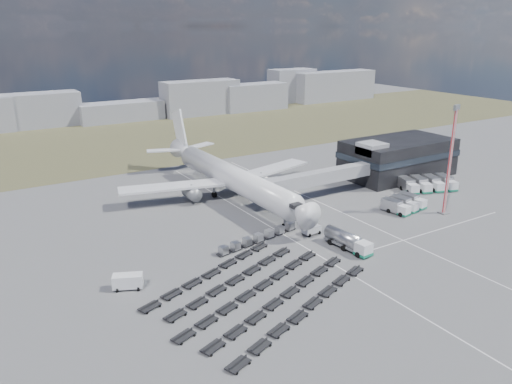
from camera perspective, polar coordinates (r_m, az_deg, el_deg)
ground at (r=95.41m, az=6.37°, el=-5.91°), size 420.00×420.00×0.00m
grass_strip at (r=190.15m, az=-14.47°, el=5.96°), size 420.00×90.00×0.01m
lane_markings at (r=103.33m, az=9.64°, el=-4.10°), size 47.12×110.00×0.01m
terminal at (r=141.51m, az=15.86°, el=3.86°), size 30.40×16.40×11.00m
jet_bridge at (r=117.93m, az=6.49°, el=1.51°), size 30.30×3.80×7.05m
airliner at (r=119.03m, az=-3.13°, el=1.88°), size 51.59×64.53×17.62m
skyline at (r=223.75m, az=-18.43°, el=9.67°), size 312.37×25.01×24.73m
fuel_tanker at (r=93.58m, az=10.44°, el=-5.52°), size 3.44×10.35×3.29m
pushback_tug at (r=99.53m, az=6.34°, el=-4.35°), size 3.73×2.22×1.60m
utility_van at (r=81.59m, az=-14.45°, el=-9.90°), size 5.03×3.77×2.42m
catering_truck at (r=121.33m, az=-0.15°, el=0.31°), size 2.81×6.15×2.76m
service_trucks_near at (r=116.29m, az=16.55°, el=-1.29°), size 9.59×7.82×2.64m
service_trucks_far at (r=132.34m, az=18.98°, el=0.91°), size 14.68×11.04×2.90m
uld_row at (r=95.24m, az=0.27°, el=-5.24°), size 19.29×4.92×1.50m
baggage_dollies at (r=78.38m, az=0.07°, el=-11.19°), size 37.80×30.36×0.79m
floodlight_mast at (r=113.86m, az=21.29°, el=3.34°), size 2.28×1.84×23.85m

